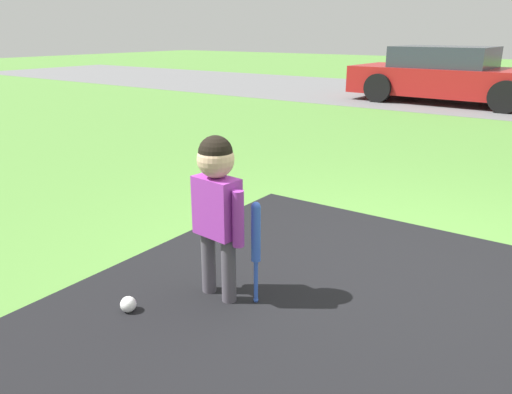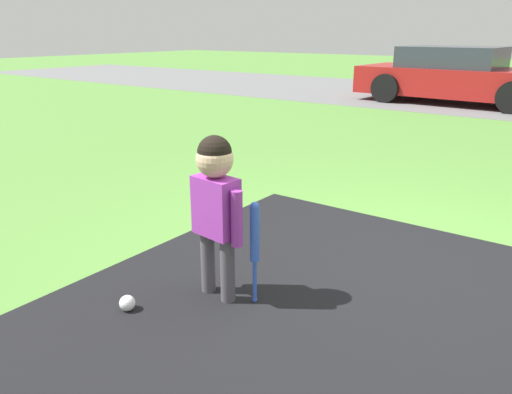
{
  "view_description": "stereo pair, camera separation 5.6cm",
  "coord_description": "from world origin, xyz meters",
  "px_view_note": "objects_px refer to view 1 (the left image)",
  "views": [
    {
      "loc": [
        0.83,
        -3.03,
        1.58
      ],
      "look_at": [
        -0.96,
        -0.5,
        0.54
      ],
      "focal_mm": 35.0,
      "sensor_mm": 36.0,
      "label": 1
    },
    {
      "loc": [
        0.87,
        -3.0,
        1.58
      ],
      "look_at": [
        -0.96,
        -0.5,
        0.54
      ],
      "focal_mm": 35.0,
      "sensor_mm": 36.0,
      "label": 2
    }
  ],
  "objects_px": {
    "child": "(217,196)",
    "sports_ball": "(128,304)",
    "parked_car": "(449,76)",
    "baseball_bat": "(256,239)"
  },
  "relations": [
    {
      "from": "child",
      "to": "baseball_bat",
      "type": "xyz_separation_m",
      "value": [
        0.23,
        0.07,
        -0.24
      ]
    },
    {
      "from": "baseball_bat",
      "to": "sports_ball",
      "type": "distance_m",
      "value": 0.85
    },
    {
      "from": "child",
      "to": "parked_car",
      "type": "xyz_separation_m",
      "value": [
        -1.33,
        9.92,
        -0.06
      ]
    },
    {
      "from": "sports_ball",
      "to": "parked_car",
      "type": "bearing_deg",
      "value": 95.54
    },
    {
      "from": "baseball_bat",
      "to": "parked_car",
      "type": "bearing_deg",
      "value": 98.99
    },
    {
      "from": "child",
      "to": "sports_ball",
      "type": "distance_m",
      "value": 0.83
    },
    {
      "from": "child",
      "to": "sports_ball",
      "type": "height_order",
      "value": "child"
    },
    {
      "from": "baseball_bat",
      "to": "sports_ball",
      "type": "xyz_separation_m",
      "value": [
        -0.55,
        -0.52,
        -0.37
      ]
    },
    {
      "from": "sports_ball",
      "to": "parked_car",
      "type": "height_order",
      "value": "parked_car"
    },
    {
      "from": "baseball_bat",
      "to": "sports_ball",
      "type": "relative_size",
      "value": 6.83
    }
  ]
}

